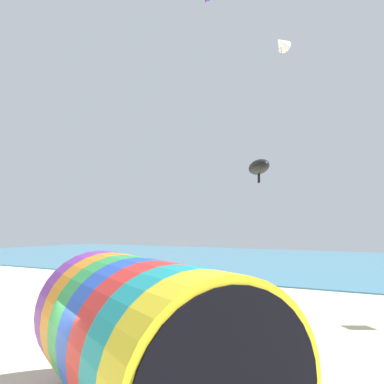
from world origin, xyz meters
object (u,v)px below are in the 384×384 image
at_px(kite_black_parafoil, 259,167).
at_px(bystander_mid_beach, 101,282).
at_px(giant_inflatable_tube, 144,341).
at_px(kite_white_delta, 281,43).
at_px(bystander_near_water, 188,313).

height_order(kite_black_parafoil, bystander_mid_beach, kite_black_parafoil).
bearing_deg(giant_inflatable_tube, bystander_mid_beach, 135.57).
bearing_deg(kite_white_delta, bystander_mid_beach, 173.97).
height_order(kite_white_delta, bystander_near_water, kite_white_delta).
bearing_deg(giant_inflatable_tube, kite_black_parafoil, 87.01).
height_order(bystander_near_water, bystander_mid_beach, bystander_near_water).
distance_m(giant_inflatable_tube, bystander_mid_beach, 17.16).
bearing_deg(bystander_mid_beach, kite_white_delta, -6.03).
bearing_deg(kite_black_parafoil, kite_white_delta, 99.39).
bearing_deg(bystander_near_water, kite_black_parafoil, -13.50).
xyz_separation_m(giant_inflatable_tube, kite_white_delta, (-0.52, 10.76, 10.64)).
distance_m(kite_black_parafoil, bystander_mid_beach, 14.96).
bearing_deg(kite_black_parafoil, bystander_near_water, 166.50).
relative_size(bystander_near_water, bystander_mid_beach, 1.10).
relative_size(giant_inflatable_tube, bystander_mid_beach, 4.88).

